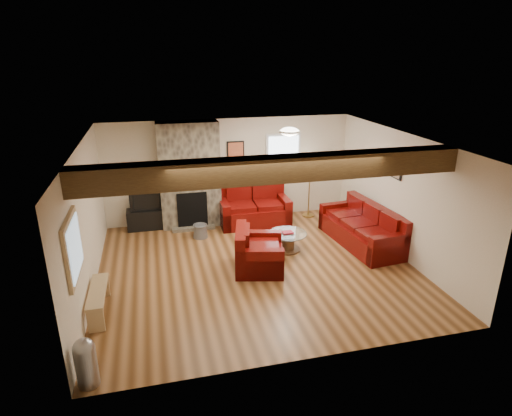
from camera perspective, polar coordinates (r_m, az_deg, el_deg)
The scene contains 18 objects.
room at distance 7.94m, azimuth 0.09°, elevation 0.09°, with size 8.00×8.00×8.00m.
oak_beam at distance 6.47m, azimuth 2.77°, elevation 5.23°, with size 6.00×0.36×0.38m, color #311E0E.
chimney_breast at distance 10.15m, azimuth -8.84°, elevation 4.15°, with size 1.40×0.67×2.50m.
back_window at distance 10.72m, azimuth 3.64°, elevation 7.03°, with size 0.90×0.08×1.10m, color silver, non-canonical shape.
hatch_window at distance 6.38m, azimuth -23.19°, elevation -4.90°, with size 0.08×1.00×0.90m, color #A88058, non-canonical shape.
ceiling_dome at distance 8.71m, azimuth 4.48°, elevation 9.95°, with size 0.40×0.40×0.18m, color white, non-canonical shape.
artwork_back at distance 10.39m, azimuth -2.73°, elevation 7.48°, with size 0.42×0.06×0.52m, color black, non-canonical shape.
artwork_right at distance 9.19m, azimuth 17.91°, elevation 5.16°, with size 0.06×0.55×0.42m, color black, non-canonical shape.
sofa_three at distance 9.55m, azimuth 13.91°, elevation -2.29°, with size 2.20×0.92×0.85m, color #450504, non-canonical shape.
loveseat at distance 10.36m, azimuth -0.27°, elevation 0.23°, with size 1.67×0.96×0.89m, color #450504, non-canonical shape.
armchair_red at distance 8.23m, azimuth 0.45°, elevation -5.50°, with size 1.02×0.90×0.83m, color #450504, non-canonical shape.
coffee_table at distance 9.08m, azimuth 4.22°, elevation -4.48°, with size 0.81×0.81×0.42m.
tv_cabinet at distance 10.46m, azimuth -14.19°, elevation -1.41°, with size 0.96×0.38×0.48m, color black.
television at distance 10.31m, azimuth -14.40°, elevation 0.98°, with size 0.77×0.10×0.44m, color black.
floor_lamp at distance 10.65m, azimuth 7.27°, elevation 6.08°, with size 0.42×0.42×1.66m.
pine_bench at distance 7.44m, azimuth -20.21°, elevation -11.63°, with size 0.26×1.11×0.42m, color #A88058, non-canonical shape.
pedal_bin at distance 6.04m, azimuth -21.74°, elevation -18.54°, with size 0.27×0.27×0.68m, color #96969B, non-canonical shape.
coal_bucket at distance 9.77m, azimuth -7.44°, elevation -3.03°, with size 0.34×0.34×0.32m, color slate, non-canonical shape.
Camera 1 is at (-1.80, -7.24, 3.97)m, focal length 30.00 mm.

